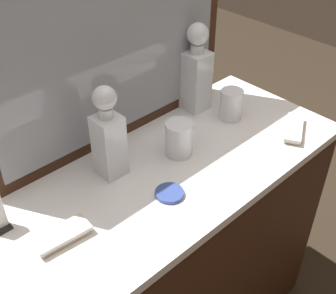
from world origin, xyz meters
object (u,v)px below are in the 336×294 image
object	(u,v)px
crystal_tumbler_far_right	(231,106)
porcelain_dish	(169,193)
crystal_decanter_far_left	(109,141)
crystal_tumbler_left	(179,140)
crystal_decanter_rear	(196,76)
silver_brush_right	(294,129)
silver_brush_far_right	(62,236)

from	to	relation	value
crystal_tumbler_far_right	porcelain_dish	world-z (taller)	crystal_tumbler_far_right
crystal_decanter_far_left	crystal_tumbler_far_right	distance (m)	0.47
crystal_tumbler_far_right	crystal_tumbler_left	bearing A→B (deg)	-175.55
crystal_tumbler_far_right	porcelain_dish	size ratio (longest dim) A/B	1.32
crystal_tumbler_left	crystal_tumbler_far_right	xyz separation A→B (m)	(0.27, 0.02, -0.00)
crystal_decanter_far_left	crystal_decanter_rear	size ratio (longest dim) A/B	0.91
crystal_tumbler_far_right	silver_brush_right	distance (m)	0.22
crystal_decanter_far_left	crystal_tumbler_far_right	xyz separation A→B (m)	(0.47, -0.05, -0.06)
crystal_tumbler_left	silver_brush_far_right	bearing A→B (deg)	-173.71
silver_brush_right	porcelain_dish	bearing A→B (deg)	172.74
crystal_decanter_far_left	porcelain_dish	size ratio (longest dim) A/B	3.55
crystal_decanter_far_left	silver_brush_right	xyz separation A→B (m)	(0.55, -0.25, -0.10)
crystal_tumbler_left	crystal_tumbler_far_right	world-z (taller)	crystal_tumbler_left
crystal_decanter_far_left	silver_brush_right	size ratio (longest dim) A/B	1.70
crystal_decanter_far_left	porcelain_dish	bearing A→B (deg)	-73.59
crystal_tumbler_left	silver_brush_far_right	size ratio (longest dim) A/B	0.75
crystal_tumbler_left	crystal_tumbler_far_right	size ratio (longest dim) A/B	1.05
crystal_decanter_rear	silver_brush_right	size ratio (longest dim) A/B	1.86
crystal_tumbler_far_right	crystal_decanter_rear	bearing A→B (deg)	107.04
porcelain_dish	crystal_tumbler_left	bearing A→B (deg)	37.81
silver_brush_right	silver_brush_far_right	distance (m)	0.80
crystal_tumbler_left	silver_brush_right	world-z (taller)	crystal_tumbler_left
crystal_decanter_far_left	crystal_decanter_rear	world-z (taller)	crystal_decanter_rear
silver_brush_right	crystal_decanter_far_left	bearing A→B (deg)	155.78
crystal_decanter_far_left	silver_brush_far_right	size ratio (longest dim) A/B	1.94
crystal_tumbler_left	crystal_tumbler_far_right	bearing A→B (deg)	4.45
crystal_decanter_far_left	silver_brush_right	bearing A→B (deg)	-24.22
silver_brush_far_right	porcelain_dish	xyz separation A→B (m)	(0.30, -0.07, -0.01)
silver_brush_right	silver_brush_far_right	size ratio (longest dim) A/B	1.14
crystal_decanter_far_left	crystal_tumbler_left	world-z (taller)	crystal_decanter_far_left
crystal_decanter_rear	crystal_tumbler_far_right	world-z (taller)	crystal_decanter_rear
crystal_decanter_far_left	crystal_tumbler_far_right	world-z (taller)	crystal_decanter_far_left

